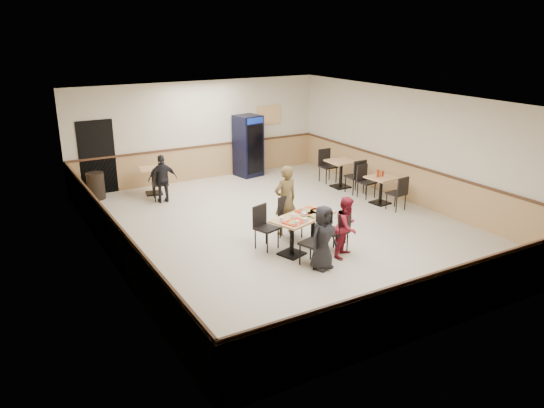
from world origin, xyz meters
TOP-DOWN VIEW (x-y plane):
  - ground at (0.00, 0.00)m, footprint 10.00×10.00m
  - room_shell at (1.78, 2.55)m, footprint 10.00×10.00m
  - main_table at (-0.31, -1.23)m, footprint 1.58×1.12m
  - main_chairs at (-0.36, -1.25)m, footprint 1.72×1.98m
  - diner_woman_left at (-0.47, -2.20)m, footprint 0.71×0.54m
  - diner_woman_right at (0.30, -1.94)m, footprint 0.78×0.73m
  - diner_man_opposite at (-0.15, -0.27)m, footprint 0.61×0.43m
  - lone_diner at (-1.79, 3.35)m, footprint 0.81×0.44m
  - tabletop_clutter at (-0.24, -1.28)m, footprint 1.28×0.92m
  - side_table_near at (3.20, 0.31)m, footprint 0.77×0.77m
  - side_table_near_chair_south at (3.20, -0.28)m, footprint 0.48×0.48m
  - side_table_near_chair_north at (3.20, 0.91)m, footprint 0.48×0.48m
  - side_table_far at (3.19, 2.07)m, footprint 0.76×0.76m
  - side_table_far_chair_south at (3.19, 1.42)m, footprint 0.48×0.48m
  - side_table_far_chair_north at (3.19, 2.71)m, footprint 0.48×0.48m
  - condiment_caddy at (3.17, 0.36)m, footprint 0.23×0.06m
  - back_table at (-1.79, 4.20)m, footprint 0.83×0.83m
  - back_table_chair_lone at (-1.79, 3.60)m, footprint 0.52×0.52m
  - pepsi_cooler at (1.45, 4.59)m, footprint 0.84×0.84m
  - trash_bin at (-3.30, 4.55)m, footprint 0.47×0.47m

SIDE VIEW (x-z plane):
  - ground at x=0.00m, z-range 0.00..0.00m
  - trash_bin at x=-3.30m, z-range 0.00..0.74m
  - side_table_near_chair_south at x=3.20m, z-range 0.00..0.94m
  - side_table_near_chair_north at x=3.20m, z-range 0.00..0.94m
  - back_table_chair_lone at x=-1.79m, z-range 0.00..0.95m
  - main_chairs at x=-0.36m, z-range 0.00..0.97m
  - side_table_near at x=3.20m, z-range 0.12..0.86m
  - back_table at x=-1.79m, z-range 0.12..0.88m
  - main_table at x=-0.31m, z-range 0.13..0.89m
  - side_table_far_chair_south at x=3.19m, z-range 0.00..1.02m
  - side_table_far_chair_north at x=3.19m, z-range 0.00..1.02m
  - side_table_far at x=3.19m, z-range 0.13..0.94m
  - room_shell at x=1.78m, z-range -4.42..5.58m
  - diner_woman_right at x=0.30m, z-range 0.00..1.28m
  - diner_woman_left at x=-0.47m, z-range 0.00..1.30m
  - lone_diner at x=-1.79m, z-range 0.00..1.31m
  - tabletop_clutter at x=-0.24m, z-range 0.72..0.84m
  - diner_man_opposite at x=-0.15m, z-range 0.00..1.61m
  - condiment_caddy at x=3.17m, z-range 0.73..0.93m
  - pepsi_cooler at x=1.45m, z-range 0.00..1.92m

